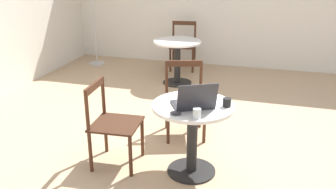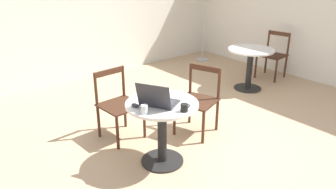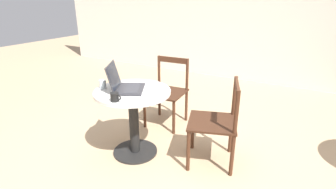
{
  "view_description": "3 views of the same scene",
  "coord_description": "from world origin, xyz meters",
  "px_view_note": "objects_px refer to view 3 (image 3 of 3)",
  "views": [
    {
      "loc": [
        -3.65,
        -0.57,
        1.97
      ],
      "look_at": [
        -0.22,
        0.42,
        0.63
      ],
      "focal_mm": 40.0,
      "sensor_mm": 36.0,
      "label": 1
    },
    {
      "loc": [
        -2.48,
        -2.31,
        2.03
      ],
      "look_at": [
        -0.37,
        0.23,
        0.69
      ],
      "focal_mm": 35.0,
      "sensor_mm": 36.0,
      "label": 2
    },
    {
      "loc": [
        0.9,
        -1.84,
        1.57
      ],
      "look_at": [
        -0.38,
        0.43,
        0.58
      ],
      "focal_mm": 28.0,
      "sensor_mm": 36.0,
      "label": 3
    }
  ],
  "objects_px": {
    "laptop": "(125,85)",
    "drinking_glass": "(103,84)",
    "mug": "(115,97)",
    "mouse": "(117,82)",
    "chair_near_right": "(217,122)",
    "chair_near_back": "(168,91)",
    "cafe_table_near": "(133,109)"
  },
  "relations": [
    {
      "from": "chair_near_back",
      "to": "chair_near_right",
      "type": "relative_size",
      "value": 1.0
    },
    {
      "from": "chair_near_right",
      "to": "drinking_glass",
      "type": "height_order",
      "value": "chair_near_right"
    },
    {
      "from": "cafe_table_near",
      "to": "drinking_glass",
      "type": "bearing_deg",
      "value": -161.64
    },
    {
      "from": "chair_near_back",
      "to": "mug",
      "type": "height_order",
      "value": "chair_near_back"
    },
    {
      "from": "mug",
      "to": "drinking_glass",
      "type": "xyz_separation_m",
      "value": [
        -0.33,
        0.2,
        0.0
      ]
    },
    {
      "from": "chair_near_right",
      "to": "mouse",
      "type": "distance_m",
      "value": 1.1
    },
    {
      "from": "mouse",
      "to": "mug",
      "type": "height_order",
      "value": "mug"
    },
    {
      "from": "cafe_table_near",
      "to": "chair_near_right",
      "type": "relative_size",
      "value": 0.89
    },
    {
      "from": "chair_near_right",
      "to": "mouse",
      "type": "bearing_deg",
      "value": -170.78
    },
    {
      "from": "laptop",
      "to": "mouse",
      "type": "xyz_separation_m",
      "value": [
        -0.2,
        0.11,
        -0.04
      ]
    },
    {
      "from": "mouse",
      "to": "drinking_glass",
      "type": "relative_size",
      "value": 1.16
    },
    {
      "from": "laptop",
      "to": "mug",
      "type": "xyz_separation_m",
      "value": [
        0.11,
        -0.28,
        -0.01
      ]
    },
    {
      "from": "chair_near_right",
      "to": "drinking_glass",
      "type": "relative_size",
      "value": 9.72
    },
    {
      "from": "cafe_table_near",
      "to": "mouse",
      "type": "xyz_separation_m",
      "value": [
        -0.27,
        0.09,
        0.21
      ]
    },
    {
      "from": "cafe_table_near",
      "to": "laptop",
      "type": "height_order",
      "value": "laptop"
    },
    {
      "from": "chair_near_right",
      "to": "mouse",
      "type": "relative_size",
      "value": 8.39
    },
    {
      "from": "chair_near_right",
      "to": "laptop",
      "type": "bearing_deg",
      "value": -161.63
    },
    {
      "from": "laptop",
      "to": "mouse",
      "type": "relative_size",
      "value": 4.6
    },
    {
      "from": "mouse",
      "to": "laptop",
      "type": "bearing_deg",
      "value": -29.69
    },
    {
      "from": "chair_near_back",
      "to": "mug",
      "type": "bearing_deg",
      "value": -85.43
    },
    {
      "from": "laptop",
      "to": "drinking_glass",
      "type": "height_order",
      "value": "laptop"
    },
    {
      "from": "chair_near_right",
      "to": "mug",
      "type": "bearing_deg",
      "value": -143.16
    },
    {
      "from": "mouse",
      "to": "mug",
      "type": "distance_m",
      "value": 0.5
    },
    {
      "from": "cafe_table_near",
      "to": "drinking_glass",
      "type": "xyz_separation_m",
      "value": [
        -0.29,
        -0.1,
        0.24
      ]
    },
    {
      "from": "chair_near_back",
      "to": "mouse",
      "type": "bearing_deg",
      "value": -107.35
    },
    {
      "from": "chair_near_back",
      "to": "mouse",
      "type": "xyz_separation_m",
      "value": [
        -0.22,
        -0.69,
        0.29
      ]
    },
    {
      "from": "chair_near_right",
      "to": "laptop",
      "type": "xyz_separation_m",
      "value": [
        -0.85,
        -0.28,
        0.32
      ]
    },
    {
      "from": "chair_near_right",
      "to": "mouse",
      "type": "height_order",
      "value": "chair_near_right"
    },
    {
      "from": "mouse",
      "to": "drinking_glass",
      "type": "xyz_separation_m",
      "value": [
        -0.02,
        -0.19,
        0.03
      ]
    },
    {
      "from": "chair_near_right",
      "to": "laptop",
      "type": "height_order",
      "value": "laptop"
    },
    {
      "from": "cafe_table_near",
      "to": "drinking_glass",
      "type": "height_order",
      "value": "drinking_glass"
    },
    {
      "from": "chair_near_back",
      "to": "laptop",
      "type": "distance_m",
      "value": 0.87
    }
  ]
}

